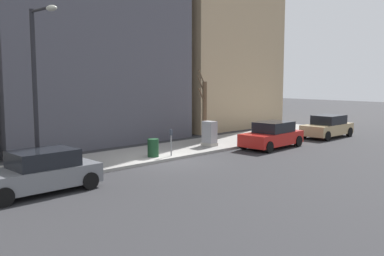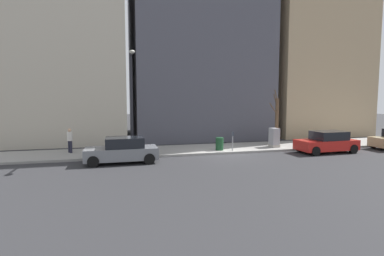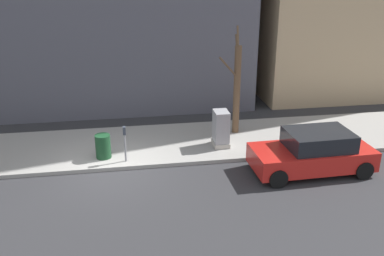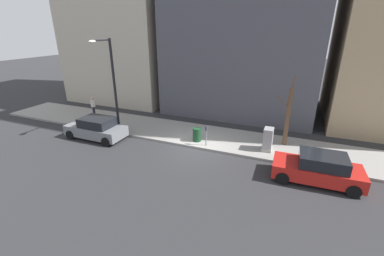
{
  "view_description": "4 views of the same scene",
  "coord_description": "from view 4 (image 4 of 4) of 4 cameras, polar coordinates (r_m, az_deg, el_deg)",
  "views": [
    {
      "loc": [
        -15.44,
        13.73,
        4.07
      ],
      "look_at": [
        -0.49,
        -1.02,
        1.6
      ],
      "focal_mm": 40.0,
      "sensor_mm": 36.0,
      "label": 1
    },
    {
      "loc": [
        -19.03,
        7.48,
        3.74
      ],
      "look_at": [
        0.89,
        2.36,
        1.78
      ],
      "focal_mm": 28.0,
      "sensor_mm": 36.0,
      "label": 2
    },
    {
      "loc": [
        -13.88,
        -0.58,
        6.99
      ],
      "look_at": [
        -0.31,
        -2.8,
        1.6
      ],
      "focal_mm": 40.0,
      "sensor_mm": 36.0,
      "label": 3
    },
    {
      "loc": [
        -13.86,
        -5.43,
        7.28
      ],
      "look_at": [
        0.88,
        0.69,
        1.03
      ],
      "focal_mm": 24.0,
      "sensor_mm": 36.0,
      "label": 4
    }
  ],
  "objects": [
    {
      "name": "ground_plane",
      "position": [
        16.57,
        1.03,
        -4.68
      ],
      "size": [
        120.0,
        120.0,
        0.0
      ],
      "primitive_type": "plane",
      "color": "#2B2B2D"
    },
    {
      "name": "utility_box",
      "position": [
        16.51,
        16.49,
        -2.47
      ],
      "size": [
        0.83,
        0.61,
        1.43
      ],
      "color": "#A8A399",
      "rests_on": "sidewalk"
    },
    {
      "name": "pedestrian_near_meter",
      "position": [
        23.59,
        -21.12,
        4.71
      ],
      "size": [
        0.36,
        0.36,
        1.66
      ],
      "rotation": [
        0.0,
        0.0,
        3.72
      ],
      "color": "#1E1E2D",
      "rests_on": "sidewalk"
    },
    {
      "name": "streetlamp",
      "position": [
        18.76,
        -17.52,
        10.39
      ],
      "size": [
        1.97,
        0.32,
        6.5
      ],
      "color": "black",
      "rests_on": "sidewalk"
    },
    {
      "name": "parking_meter",
      "position": [
        16.4,
        3.17,
        -1.24
      ],
      "size": [
        0.14,
        0.1,
        1.35
      ],
      "color": "slate",
      "rests_on": "sidewalk"
    },
    {
      "name": "parked_car_grey",
      "position": [
        19.1,
        -20.48,
        -0.07
      ],
      "size": [
        1.93,
        4.2,
        1.52
      ],
      "rotation": [
        0.0,
        0.0,
        -0.0
      ],
      "color": "slate",
      "rests_on": "ground"
    },
    {
      "name": "office_tower_right",
      "position": [
        30.07,
        -13.65,
        23.9
      ],
      "size": [
        10.45,
        10.45,
        17.77
      ],
      "primitive_type": "cube",
      "color": "#BCB29E",
      "rests_on": "ground"
    },
    {
      "name": "sidewalk",
      "position": [
        18.25,
        3.34,
        -1.91
      ],
      "size": [
        4.0,
        36.0,
        0.15
      ],
      "primitive_type": "cube",
      "color": "gray",
      "rests_on": "ground"
    },
    {
      "name": "bare_tree",
      "position": [
        17.27,
        20.52,
        2.57
      ],
      "size": [
        1.03,
        0.99,
        4.42
      ],
      "color": "brown",
      "rests_on": "sidewalk"
    },
    {
      "name": "trash_bin",
      "position": [
        17.2,
        1.11,
        -1.48
      ],
      "size": [
        0.56,
        0.56,
        0.9
      ],
      "primitive_type": "cylinder",
      "color": "#14381E",
      "rests_on": "sidewalk"
    },
    {
      "name": "parked_car_red",
      "position": [
        14.39,
        26.21,
        -8.08
      ],
      "size": [
        2.02,
        4.25,
        1.52
      ],
      "rotation": [
        0.0,
        0.0,
        0.03
      ],
      "color": "red",
      "rests_on": "ground"
    }
  ]
}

